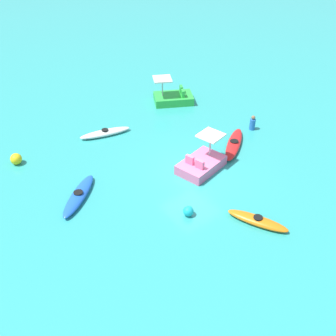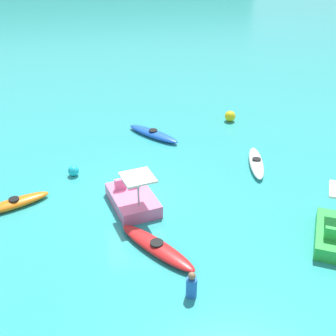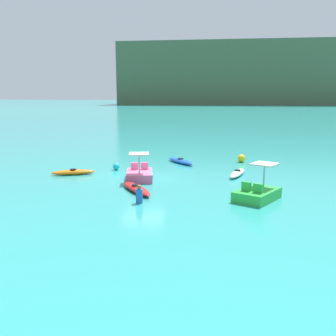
% 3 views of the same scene
% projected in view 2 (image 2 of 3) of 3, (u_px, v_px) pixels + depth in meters
% --- Properties ---
extents(ground_plane, '(600.00, 600.00, 0.00)m').
position_uv_depth(ground_plane, '(135.00, 198.00, 17.13)').
color(ground_plane, teal).
extents(kayak_red, '(2.48, 3.11, 0.37)m').
position_uv_depth(kayak_red, '(157.00, 247.00, 14.34)').
color(kayak_red, red).
rests_on(kayak_red, ground_plane).
extents(kayak_white, '(1.28, 2.92, 0.37)m').
position_uv_depth(kayak_white, '(256.00, 163.00, 19.32)').
color(kayak_white, white).
rests_on(kayak_white, ground_plane).
extents(kayak_blue, '(2.51, 2.85, 0.37)m').
position_uv_depth(kayak_blue, '(153.00, 134.00, 21.94)').
color(kayak_blue, blue).
rests_on(kayak_blue, ground_plane).
extents(kayak_orange, '(2.68, 1.63, 0.37)m').
position_uv_depth(kayak_orange, '(15.00, 203.00, 16.56)').
color(kayak_orange, orange).
rests_on(kayak_orange, ground_plane).
extents(pedal_boat_pink, '(1.98, 2.67, 1.68)m').
position_uv_depth(pedal_boat_pink, '(133.00, 198.00, 16.53)').
color(pedal_boat_pink, pink).
rests_on(pedal_boat_pink, ground_plane).
extents(buoy_yellow, '(0.58, 0.58, 0.58)m').
position_uv_depth(buoy_yellow, '(230.00, 116.00, 23.57)').
color(buoy_yellow, yellow).
rests_on(buoy_yellow, ground_plane).
extents(buoy_cyan, '(0.46, 0.46, 0.46)m').
position_uv_depth(buoy_cyan, '(74.00, 171.00, 18.56)').
color(buoy_cyan, '#19B7C6').
rests_on(buoy_cyan, ground_plane).
extents(person_near_shore, '(0.42, 0.42, 0.88)m').
position_uv_depth(person_near_shore, '(192.00, 286.00, 12.52)').
color(person_near_shore, blue).
rests_on(person_near_shore, ground_plane).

